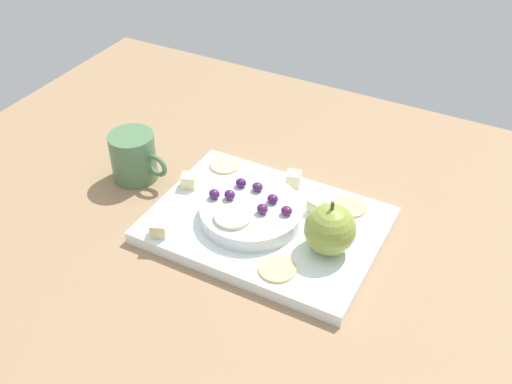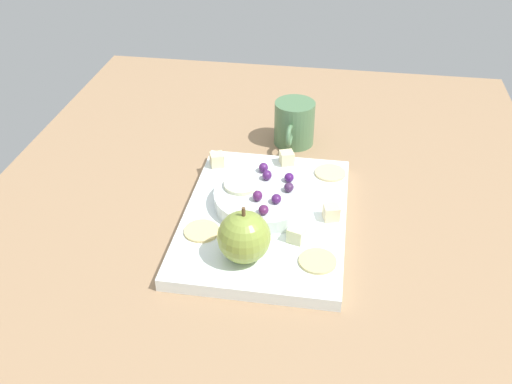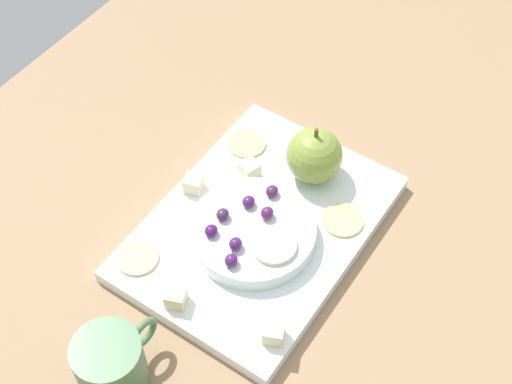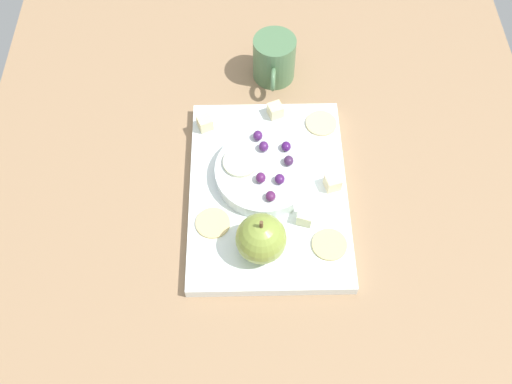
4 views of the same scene
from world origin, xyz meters
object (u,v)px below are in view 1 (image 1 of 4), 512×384
platter (266,225)px  grape_1 (262,209)px  apple_slice_0 (233,217)px  cup (134,157)px  grape_6 (214,194)px  cracker_1 (225,165)px  grape_3 (241,183)px  grape_0 (229,196)px  grape_5 (258,187)px  cheese_cube_1 (294,179)px  cracker_2 (277,269)px  cheese_cube_2 (159,229)px  cracker_0 (350,206)px  apple_whole (330,229)px  serving_dish (251,213)px  cheese_cube_3 (316,206)px  grape_2 (273,199)px  grape_4 (287,211)px  cheese_cube_0 (189,181)px

platter → grape_1: (0.03, 1.18, 4.00)cm
apple_slice_0 → cup: bearing=-15.2°
apple_slice_0 → grape_6: bearing=-30.3°
cracker_1 → grape_3: size_ratio=3.10×
grape_0 → grape_5: (-2.68, -4.09, -0.09)cm
cracker_1 → grape_6: bearing=112.8°
cracker_1 → grape_3: (-6.56, 6.25, 2.74)cm
cheese_cube_1 → cracker_2: cheese_cube_1 is taller
cheese_cube_2 → cracker_0: bearing=-139.7°
grape_5 → platter: bearing=134.6°
apple_whole → apple_slice_0: (13.69, 2.84, -1.05)cm
cheese_cube_2 → cracker_2: cheese_cube_2 is taller
serving_dish → cheese_cube_3: 9.96cm
platter → cheese_cube_1: cheese_cube_1 is taller
serving_dish → grape_0: bearing=2.6°
grape_2 → apple_slice_0: size_ratio=0.31×
grape_2 → grape_3: bearing=-11.6°
grape_0 → grape_5: grape_0 is taller
cracker_0 → grape_1: size_ratio=3.10×
apple_whole → grape_6: (18.41, 0.08, -0.59)cm
cheese_cube_1 → grape_2: (-0.38, 8.21, 1.83)cm
grape_3 → cup: (19.35, 1.16, -0.78)cm
cracker_1 → cup: cup is taller
apple_whole → cracker_2: size_ratio=1.40×
cheese_cube_3 → grape_4: bearing=63.2°
cracker_2 → grape_3: (11.85, -11.33, 2.74)cm
grape_3 → serving_dish: bearing=134.9°
grape_0 → cheese_cube_2: bearing=55.4°
cheese_cube_3 → cracker_2: size_ratio=0.43×
grape_0 → grape_2: 6.53cm
cracker_0 → grape_0: grape_0 is taller
grape_3 → grape_5: (-2.71, -0.26, 0.00)cm
grape_0 → apple_whole: bearing=178.4°
cheese_cube_0 → grape_1: bearing=169.2°
grape_2 → grape_3: 6.15cm
grape_1 → grape_5: bearing=-54.6°
serving_dish → cheese_cube_1: 10.82cm
serving_dish → cheese_cube_0: size_ratio=6.88×
grape_0 → grape_1: bearing=177.5°
serving_dish → cheese_cube_0: same height
grape_1 → grape_3: grape_1 is taller
cracker_1 → cracker_2: (-18.42, 17.58, 0.00)cm
cheese_cube_0 → cheese_cube_3: size_ratio=1.00×
grape_0 → grape_2: (-5.99, -2.59, -0.09)cm
grape_1 → apple_slice_0: size_ratio=0.31×
cheese_cube_3 → cracker_2: (-0.29, 13.71, -0.91)cm
cheese_cube_3 → grape_5: grape_5 is taller
grape_3 → cheese_cube_2: bearing=64.2°
apple_whole → serving_dish: bearing=-2.8°
grape_4 → apple_slice_0: 7.76cm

